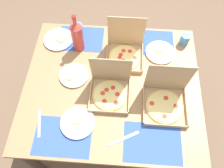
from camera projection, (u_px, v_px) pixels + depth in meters
ground_plane at (112, 122)px, 2.30m from camera, size 6.00×6.00×0.00m
dining_table at (112, 91)px, 1.76m from camera, size 1.25×1.11×0.74m
placemat_near_left at (63, 136)px, 1.47m from camera, size 0.36×0.26×0.00m
placemat_near_right at (152, 143)px, 1.45m from camera, size 0.36×0.26×0.00m
placemat_far_left at (81, 39)px, 1.88m from camera, size 0.36×0.26×0.00m
placemat_far_right at (151, 42)px, 1.86m from camera, size 0.36×0.26×0.00m
pizza_box_corner_right at (110, 89)px, 1.59m from camera, size 0.27×0.27×0.30m
pizza_box_edge_far at (125, 52)px, 1.76m from camera, size 0.27×0.28×0.31m
pizza_box_corner_left at (165, 100)px, 1.55m from camera, size 0.29×0.29×0.32m
plate_near_right at (74, 75)px, 1.69m from camera, size 0.21×0.21×0.03m
plate_middle at (78, 122)px, 1.51m from camera, size 0.22×0.22×0.03m
plate_near_left at (160, 52)px, 1.80m from camera, size 0.23×0.23×0.03m
plate_far_right at (59, 39)px, 1.87m from camera, size 0.23×0.23×0.03m
soda_bottle at (77, 36)px, 1.72m from camera, size 0.09×0.09×0.32m
cup_dark at (185, 39)px, 1.82m from camera, size 0.07×0.07×0.09m
cup_clear_right at (78, 29)px, 1.88m from camera, size 0.08×0.08×0.09m
fork_by_near_left at (39, 123)px, 1.51m from camera, size 0.05×0.19×0.00m
knife_by_far_right at (124, 139)px, 1.46m from camera, size 0.19×0.11×0.00m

